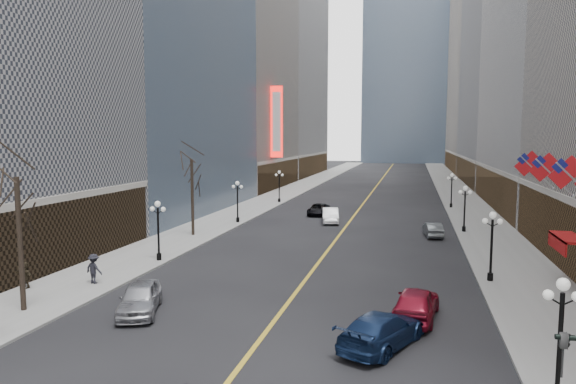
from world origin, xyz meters
The scene contains 29 objects.
sidewalk_east centered at (14.00, 70.00, 0.07)m, with size 6.00×230.00×0.15m, color gray.
sidewalk_west centered at (-14.00, 70.00, 0.07)m, with size 6.00×230.00×0.15m, color gray.
lane_line centered at (0.00, 80.00, 0.01)m, with size 0.25×200.00×0.02m, color gold.
bldg_east_c centered at (29.88, 106.00, 24.18)m, with size 26.60×40.60×48.80m.
bldg_east_d centered at (29.90, 149.00, 31.17)m, with size 26.60×46.60×62.80m.
bldg_west_c centered at (-29.88, 87.00, 25.19)m, with size 26.60×30.60×50.80m.
bldg_west_d centered at (-29.92, 121.00, 36.17)m, with size 26.60×38.60×72.80m.
streetlamp_east_0 centered at (11.80, 14.00, 2.90)m, with size 1.26×0.44×4.52m.
streetlamp_east_1 centered at (11.80, 30.00, 2.90)m, with size 1.26×0.44×4.52m.
streetlamp_east_2 centered at (11.80, 48.00, 2.90)m, with size 1.26×0.44×4.52m.
streetlamp_east_3 centered at (11.80, 66.00, 2.90)m, with size 1.26×0.44×4.52m.
streetlamp_west_1 centered at (-11.80, 30.00, 2.90)m, with size 1.26×0.44×4.52m.
streetlamp_west_2 centered at (-11.80, 48.00, 2.90)m, with size 1.26×0.44×4.52m.
streetlamp_west_3 centered at (-11.80, 66.00, 2.90)m, with size 1.26×0.44×4.52m.
flag_3 centered at (15.31, 27.00, 7.29)m, with size 2.87×0.12×2.87m.
flag_4 centered at (15.31, 32.00, 7.29)m, with size 2.87×0.12×2.87m.
flag_5 centered at (15.31, 37.00, 7.29)m, with size 2.87×0.12×2.87m.
awning_c centered at (16.11, 30.00, 3.08)m, with size 1.40×4.00×0.93m.
theatre_marquee centered at (-15.88, 80.00, 12.00)m, with size 2.00×0.55×12.00m.
tree_west_near centered at (-13.50, 18.00, 6.24)m, with size 3.60×3.60×7.92m.
tree_west_far centered at (-13.50, 40.00, 6.24)m, with size 3.60×3.60×7.92m.
car_nb_near centered at (-7.35, 19.43, 0.83)m, with size 1.96×4.87×1.66m, color #A5A6AC.
car_nb_mid centered at (-2.00, 50.96, 0.80)m, with size 1.69×4.85×1.60m, color white.
car_nb_far centered at (-4.27, 56.12, 0.69)m, with size 2.29×4.97×1.38m, color black.
car_sb_near centered at (5.57, 17.96, 0.79)m, with size 2.21×5.44×1.58m, color #132549.
car_sb_mid centered at (7.08, 21.95, 0.86)m, with size 2.03×5.05×1.72m, color maroon.
car_sb_far centered at (8.74, 45.20, 0.68)m, with size 1.44×4.13×1.36m, color #4F5457.
ped_west_walk centered at (-12.82, 23.35, 1.10)m, with size 1.23×0.51×1.91m, color black.
ped_west_far centered at (-16.40, 21.50, 0.97)m, with size 1.52×0.44×1.64m, color black.
Camera 1 is at (6.73, -4.70, 9.42)m, focal length 32.00 mm.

